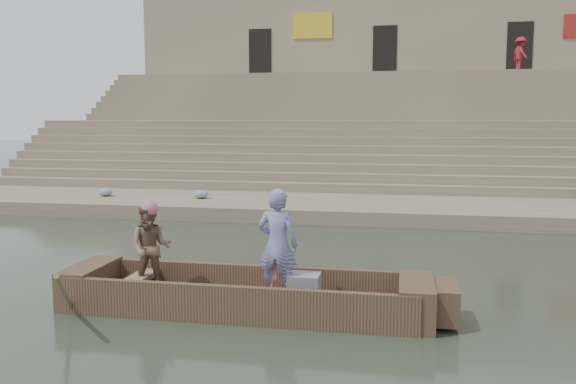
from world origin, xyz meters
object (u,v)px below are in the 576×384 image
(standing_man, at_px, (278,245))
(pedestrian, at_px, (520,54))
(main_rowboat, at_px, (245,304))
(rowing_man, at_px, (151,248))
(television, at_px, (304,287))

(standing_man, height_order, pedestrian, pedestrian)
(main_rowboat, height_order, standing_man, standing_man)
(main_rowboat, relative_size, rowing_man, 3.64)
(standing_man, bearing_deg, television, -166.28)
(main_rowboat, distance_m, rowing_man, 1.71)
(main_rowboat, relative_size, pedestrian, 3.03)
(rowing_man, bearing_deg, television, -13.21)
(main_rowboat, bearing_deg, standing_man, -5.34)
(standing_man, bearing_deg, pedestrian, -101.07)
(rowing_man, relative_size, pedestrian, 0.83)
(television, height_order, pedestrian, pedestrian)
(main_rowboat, xyz_separation_m, pedestrian, (7.84, 23.19, 5.91))
(main_rowboat, distance_m, pedestrian, 25.18)
(rowing_man, distance_m, pedestrian, 25.49)
(main_rowboat, height_order, pedestrian, pedestrian)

